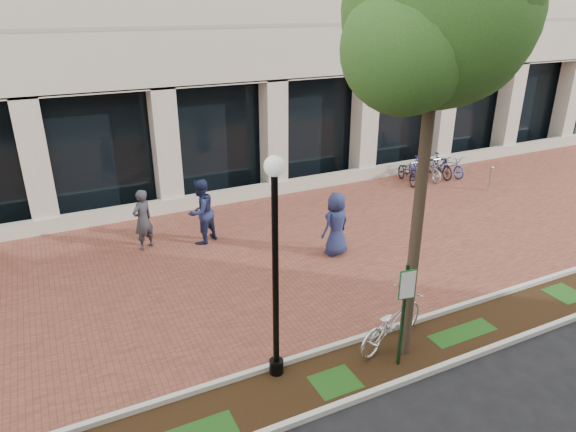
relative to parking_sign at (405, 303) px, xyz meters
name	(u,v)px	position (x,y,z in m)	size (l,w,h in m)	color
ground	(282,253)	(0.04, 5.50, -1.45)	(120.00, 120.00, 0.00)	black
brick_plaza	(282,253)	(0.04, 5.50, -1.45)	(40.00, 9.00, 0.01)	brown
planting_strip	(392,357)	(0.04, 0.25, -1.45)	(40.00, 1.50, 0.01)	black
curb_plaza_side	(371,335)	(0.04, 1.00, -1.39)	(40.00, 0.12, 0.12)	beige
curb_street_side	(416,377)	(0.04, -0.50, -1.39)	(40.00, 0.12, 0.12)	beige
parking_sign	(405,303)	(0.00, 0.00, 0.00)	(0.34, 0.07, 2.26)	#123218
lamppost	(275,260)	(-2.30, 0.86, 1.04)	(0.36, 0.36, 4.42)	black
street_tree	(440,24)	(0.40, 0.30, 4.96)	(3.76, 3.13, 8.19)	#4C402B
locked_bicycle	(392,321)	(0.27, 0.66, -0.91)	(0.72, 2.07, 1.09)	silver
pedestrian_left	(143,220)	(-3.45, 7.55, -0.54)	(0.67, 0.44, 1.83)	#2E2D33
pedestrian_mid	(201,212)	(-1.80, 7.23, -0.46)	(0.96, 0.75, 1.98)	#1C2347
pedestrian_right	(336,224)	(1.39, 4.79, -0.52)	(0.91, 0.59, 1.86)	navy
bollard	(491,178)	(9.50, 6.80, -0.96)	(0.12, 0.12, 0.97)	silver
bike_rack_cluster	(429,168)	(8.31, 8.91, -0.99)	(3.02, 1.79, 0.99)	black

